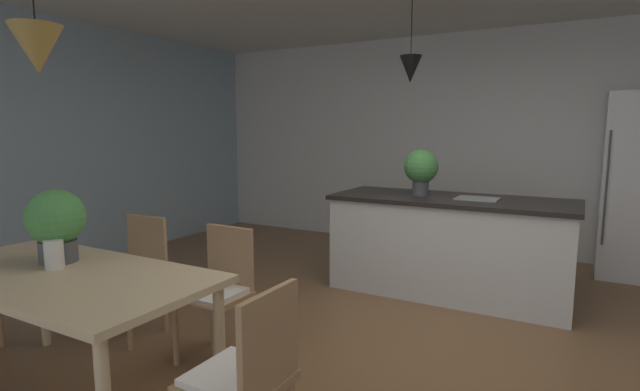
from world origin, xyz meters
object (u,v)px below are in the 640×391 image
(chair_kitchen_end, at_px, (245,376))
(potted_plant_on_island, at_px, (421,168))
(dining_table, at_px, (62,285))
(vase_on_dining_table, at_px, (54,254))
(kitchen_island, at_px, (449,244))
(chair_far_left, at_px, (135,271))
(potted_plant_on_table, at_px, (56,222))
(chair_far_right, at_px, (218,289))

(chair_kitchen_end, distance_m, potted_plant_on_island, 2.91)
(dining_table, relative_size, vase_on_dining_table, 10.97)
(kitchen_island, bearing_deg, chair_kitchen_end, -93.28)
(chair_far_left, distance_m, potted_plant_on_island, 2.62)
(chair_kitchen_end, xyz_separation_m, potted_plant_on_table, (-1.45, 0.12, 0.51))
(dining_table, bearing_deg, vase_on_dining_table, 164.88)
(chair_far_left, relative_size, chair_far_right, 1.00)
(dining_table, bearing_deg, potted_plant_on_table, 149.48)
(dining_table, distance_m, potted_plant_on_island, 3.08)
(vase_on_dining_table, bearing_deg, dining_table, -15.12)
(vase_on_dining_table, bearing_deg, chair_far_left, 111.72)
(chair_far_right, bearing_deg, kitchen_island, 63.36)
(dining_table, bearing_deg, potted_plant_on_island, 68.33)
(chair_kitchen_end, distance_m, chair_far_right, 1.17)
(chair_far_right, bearing_deg, chair_far_left, -180.00)
(kitchen_island, bearing_deg, chair_far_left, -131.81)
(kitchen_island, bearing_deg, potted_plant_on_table, -120.72)
(chair_far_right, height_order, potted_plant_on_table, potted_plant_on_table)
(potted_plant_on_table, distance_m, vase_on_dining_table, 0.21)
(chair_far_left, xyz_separation_m, potted_plant_on_island, (1.52, 2.03, 0.68))
(chair_far_left, xyz_separation_m, kitchen_island, (1.81, 2.03, -0.01))
(chair_far_left, bearing_deg, potted_plant_on_table, -73.72)
(chair_far_right, height_order, kitchen_island, kitchen_island)
(kitchen_island, height_order, potted_plant_on_table, potted_plant_on_table)
(potted_plant_on_island, height_order, vase_on_dining_table, potted_plant_on_island)
(dining_table, distance_m, chair_far_left, 0.92)
(potted_plant_on_island, xyz_separation_m, vase_on_dining_table, (-1.21, -2.80, -0.33))
(potted_plant_on_table, bearing_deg, vase_on_dining_table, -40.22)
(chair_kitchen_end, height_order, potted_plant_on_table, potted_plant_on_table)
(vase_on_dining_table, bearing_deg, chair_kitchen_end, -1.05)
(potted_plant_on_island, height_order, potted_plant_on_table, potted_plant_on_island)
(chair_kitchen_end, bearing_deg, chair_far_right, 136.75)
(chair_far_left, relative_size, chair_kitchen_end, 1.00)
(kitchen_island, xyz_separation_m, potted_plant_on_island, (-0.29, -0.00, 0.69))
(dining_table, height_order, kitchen_island, kitchen_island)
(chair_kitchen_end, xyz_separation_m, chair_far_right, (-0.85, 0.80, 0.00))
(dining_table, height_order, potted_plant_on_table, potted_plant_on_table)
(kitchen_island, bearing_deg, dining_table, -116.55)
(potted_plant_on_island, bearing_deg, potted_plant_on_table, -115.99)
(dining_table, distance_m, kitchen_island, 3.17)
(chair_far_right, height_order, vase_on_dining_table, vase_on_dining_table)
(chair_kitchen_end, xyz_separation_m, potted_plant_on_island, (-0.13, 2.83, 0.68))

